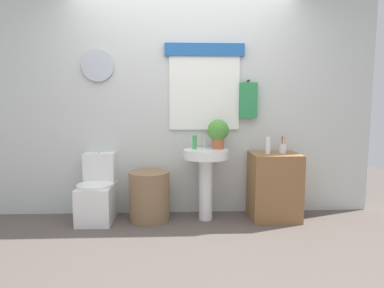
{
  "coord_description": "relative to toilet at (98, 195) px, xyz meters",
  "views": [
    {
      "loc": [
        -0.06,
        -2.56,
        1.24
      ],
      "look_at": [
        0.08,
        0.8,
        0.85
      ],
      "focal_mm": 29.78,
      "sensor_mm": 36.0,
      "label": 1
    }
  ],
  "objects": [
    {
      "name": "ground_plane",
      "position": [
        0.96,
        -0.88,
        -0.29
      ],
      "size": [
        8.0,
        8.0,
        0.0
      ],
      "primitive_type": "plane",
      "color": "#564C47"
    },
    {
      "name": "back_wall",
      "position": [
        0.96,
        0.26,
        1.02
      ],
      "size": [
        4.4,
        0.18,
        2.6
      ],
      "color": "silver",
      "rests_on": "ground_plane"
    },
    {
      "name": "toilet",
      "position": [
        0.0,
        0.0,
        0.0
      ],
      "size": [
        0.38,
        0.51,
        0.75
      ],
      "color": "white",
      "rests_on": "ground_plane"
    },
    {
      "name": "laundry_hamper",
      "position": [
        0.57,
        -0.03,
        -0.01
      ],
      "size": [
        0.44,
        0.44,
        0.54
      ],
      "primitive_type": "cylinder",
      "color": "#846647",
      "rests_on": "ground_plane"
    },
    {
      "name": "pedestal_sink",
      "position": [
        1.19,
        -0.03,
        0.3
      ],
      "size": [
        0.49,
        0.49,
        0.78
      ],
      "color": "white",
      "rests_on": "ground_plane"
    },
    {
      "name": "faucet",
      "position": [
        1.19,
        0.09,
        0.55
      ],
      "size": [
        0.03,
        0.03,
        0.1
      ],
      "primitive_type": "cylinder",
      "color": "silver",
      "rests_on": "pedestal_sink"
    },
    {
      "name": "wooden_cabinet",
      "position": [
        1.95,
        -0.03,
        0.08
      ],
      "size": [
        0.52,
        0.44,
        0.74
      ],
      "primitive_type": "cube",
      "color": "olive",
      "rests_on": "ground_plane"
    },
    {
      "name": "soap_bottle",
      "position": [
        1.07,
        0.02,
        0.57
      ],
      "size": [
        0.05,
        0.05,
        0.15
      ],
      "primitive_type": "cylinder",
      "color": "green",
      "rests_on": "pedestal_sink"
    },
    {
      "name": "potted_plant",
      "position": [
        1.33,
        0.03,
        0.68
      ],
      "size": [
        0.23,
        0.23,
        0.32
      ],
      "color": "#AD5B38",
      "rests_on": "pedestal_sink"
    },
    {
      "name": "lotion_bottle",
      "position": [
        1.86,
        -0.07,
        0.54
      ],
      "size": [
        0.05,
        0.05,
        0.18
      ],
      "primitive_type": "cylinder",
      "color": "white",
      "rests_on": "wooden_cabinet"
    },
    {
      "name": "toothbrush_cup",
      "position": [
        2.04,
        -0.01,
        0.5
      ],
      "size": [
        0.08,
        0.08,
        0.19
      ],
      "color": "silver",
      "rests_on": "wooden_cabinet"
    }
  ]
}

